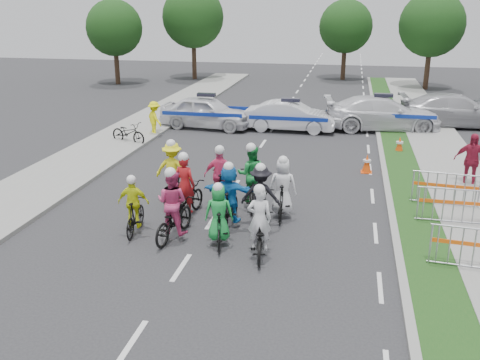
% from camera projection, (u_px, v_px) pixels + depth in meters
% --- Properties ---
extents(ground, '(90.00, 90.00, 0.00)m').
position_uv_depth(ground, '(181.00, 268.00, 12.70)').
color(ground, '#28282B').
rests_on(ground, ground).
extents(curb_right, '(0.20, 60.00, 0.12)m').
position_uv_depth(curb_right, '(390.00, 206.00, 16.35)').
color(curb_right, gray).
rests_on(curb_right, ground).
extents(grass_strip, '(1.20, 60.00, 0.11)m').
position_uv_depth(grass_strip, '(414.00, 208.00, 16.21)').
color(grass_strip, '#143F15').
rests_on(grass_strip, ground).
extents(sidewalk_right, '(2.40, 60.00, 0.13)m').
position_uv_depth(sidewalk_right, '(477.00, 212.00, 15.87)').
color(sidewalk_right, gray).
rests_on(sidewalk_right, ground).
extents(sidewalk_left, '(3.00, 60.00, 0.13)m').
position_uv_depth(sidewalk_left, '(46.00, 182.00, 18.57)').
color(sidewalk_left, gray).
rests_on(sidewalk_left, ground).
extents(rider_0, '(0.91, 1.93, 1.90)m').
position_uv_depth(rider_0, '(259.00, 232.00, 13.13)').
color(rider_0, black).
rests_on(rider_0, ground).
extents(rider_1, '(0.81, 1.71, 1.73)m').
position_uv_depth(rider_1, '(219.00, 221.00, 13.68)').
color(rider_1, black).
rests_on(rider_1, ground).
extents(rider_2, '(0.99, 2.05, 2.00)m').
position_uv_depth(rider_2, '(173.00, 212.00, 14.07)').
color(rider_2, black).
rests_on(rider_2, ground).
extents(rider_3, '(0.88, 1.64, 1.68)m').
position_uv_depth(rider_3, '(135.00, 211.00, 14.42)').
color(rider_3, black).
rests_on(rider_3, ground).
extents(rider_4, '(1.10, 1.92, 1.92)m').
position_uv_depth(rider_4, '(261.00, 203.00, 14.69)').
color(rider_4, black).
rests_on(rider_4, ground).
extents(rider_5, '(1.54, 1.83, 1.91)m').
position_uv_depth(rider_5, '(229.00, 200.00, 14.80)').
color(rider_5, black).
rests_on(rider_5, ground).
extents(rider_6, '(1.07, 2.06, 2.00)m').
position_uv_depth(rider_6, '(186.00, 196.00, 15.50)').
color(rider_6, black).
rests_on(rider_6, ground).
extents(rider_7, '(0.81, 1.82, 1.90)m').
position_uv_depth(rider_7, '(283.00, 194.00, 15.44)').
color(rider_7, black).
rests_on(rider_7, ground).
extents(rider_8, '(1.03, 2.09, 2.04)m').
position_uv_depth(rider_8, '(251.00, 183.00, 16.31)').
color(rider_8, black).
rests_on(rider_8, ground).
extents(rider_9, '(1.05, 1.93, 1.96)m').
position_uv_depth(rider_9, '(221.00, 183.00, 16.33)').
color(rider_9, black).
rests_on(rider_9, ground).
extents(rider_10, '(1.11, 1.96, 2.00)m').
position_uv_depth(rider_10, '(173.00, 177.00, 16.85)').
color(rider_10, black).
rests_on(rider_10, ground).
extents(police_car_0, '(4.82, 2.36, 1.58)m').
position_uv_depth(police_car_0, '(207.00, 112.00, 26.65)').
color(police_car_0, silver).
rests_on(police_car_0, ground).
extents(police_car_1, '(4.40, 1.63, 1.44)m').
position_uv_depth(police_car_1, '(290.00, 116.00, 26.06)').
color(police_car_1, silver).
rests_on(police_car_1, ground).
extents(police_car_2, '(5.91, 3.06, 1.64)m').
position_uv_depth(police_car_2, '(382.00, 113.00, 26.22)').
color(police_car_2, silver).
rests_on(police_car_2, ground).
extents(civilian_sedan, '(5.77, 2.67, 1.63)m').
position_uv_depth(civilian_sedan, '(456.00, 111.00, 26.94)').
color(civilian_sedan, '#B0AFB4').
rests_on(civilian_sedan, ground).
extents(spectator_2, '(1.18, 0.75, 1.87)m').
position_uv_depth(spectator_2, '(471.00, 161.00, 17.98)').
color(spectator_2, maroon).
rests_on(spectator_2, ground).
extents(marshal_hiviz, '(1.17, 1.15, 1.61)m').
position_uv_depth(marshal_hiviz, '(155.00, 118.00, 25.14)').
color(marshal_hiviz, '#F5F50C').
rests_on(marshal_hiviz, ground).
extents(barrier_0, '(2.04, 0.70, 1.12)m').
position_uv_depth(barrier_0, '(474.00, 251.00, 12.29)').
color(barrier_0, '#A5A8AD').
rests_on(barrier_0, ground).
extents(barrier_1, '(2.01, 0.53, 1.12)m').
position_uv_depth(barrier_1, '(453.00, 208.00, 14.88)').
color(barrier_1, '#A5A8AD').
rests_on(barrier_1, ground).
extents(barrier_2, '(2.04, 0.71, 1.12)m').
position_uv_depth(barrier_2, '(445.00, 191.00, 16.23)').
color(barrier_2, '#A5A8AD').
rests_on(barrier_2, ground).
extents(cone_0, '(0.40, 0.40, 0.70)m').
position_uv_depth(cone_0, '(367.00, 164.00, 19.72)').
color(cone_0, '#F24C0C').
rests_on(cone_0, ground).
extents(cone_1, '(0.40, 0.40, 0.70)m').
position_uv_depth(cone_1, '(399.00, 145.00, 22.30)').
color(cone_1, '#F24C0C').
rests_on(cone_1, ground).
extents(parked_bike, '(1.97, 1.25, 0.98)m').
position_uv_depth(parked_bike, '(128.00, 133.00, 23.74)').
color(parked_bike, black).
rests_on(parked_bike, ground).
extents(tree_0, '(4.20, 4.20, 6.30)m').
position_uv_depth(tree_0, '(114.00, 28.00, 40.08)').
color(tree_0, '#382619').
rests_on(tree_0, ground).
extents(tree_1, '(4.55, 4.55, 6.82)m').
position_uv_depth(tree_1, '(432.00, 24.00, 37.42)').
color(tree_1, '#382619').
rests_on(tree_1, ground).
extents(tree_3, '(4.90, 4.90, 7.35)m').
position_uv_depth(tree_3, '(193.00, 17.00, 42.62)').
color(tree_3, '#382619').
rests_on(tree_3, ground).
extents(tree_4, '(4.20, 4.20, 6.30)m').
position_uv_depth(tree_4, '(346.00, 27.00, 42.40)').
color(tree_4, '#382619').
rests_on(tree_4, ground).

